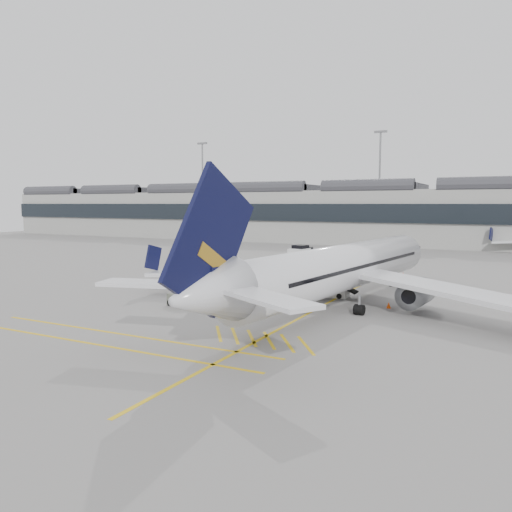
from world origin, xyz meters
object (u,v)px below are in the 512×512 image
at_px(airliner_main, 340,269).
at_px(pushback_tug, 183,299).
at_px(belt_loader, 324,289).
at_px(ramp_agent_b, 293,289).
at_px(ramp_agent_a, 262,290).
at_px(baggage_cart_a, 315,283).

height_order(airliner_main, pushback_tug, airliner_main).
bearing_deg(pushback_tug, belt_loader, 59.01).
bearing_deg(ramp_agent_b, ramp_agent_a, 0.17).
relative_size(baggage_cart_a, ramp_agent_a, 1.42).
xyz_separation_m(belt_loader, baggage_cart_a, (-1.17, 0.78, 0.42)).
relative_size(ramp_agent_a, ramp_agent_b, 0.97).
bearing_deg(airliner_main, pushback_tug, -147.07).
relative_size(belt_loader, ramp_agent_b, 3.08).
distance_m(airliner_main, belt_loader, 5.50).
distance_m(ramp_agent_a, ramp_agent_b, 2.76).
bearing_deg(airliner_main, ramp_agent_b, 165.73).
distance_m(belt_loader, ramp_agent_a, 5.80).
bearing_deg(ramp_agent_a, baggage_cart_a, 37.83).
bearing_deg(pushback_tug, ramp_agent_a, 65.81).
bearing_deg(ramp_agent_a, airliner_main, -18.65).
bearing_deg(baggage_cart_a, airliner_main, -72.92).
height_order(belt_loader, pushback_tug, belt_loader).
xyz_separation_m(belt_loader, ramp_agent_b, (-2.19, -2.15, 0.21)).
relative_size(baggage_cart_a, pushback_tug, 0.85).
xyz_separation_m(ramp_agent_a, pushback_tug, (-4.25, -5.92, -0.19)).
distance_m(airliner_main, ramp_agent_a, 7.57).
bearing_deg(baggage_cart_a, belt_loader, -55.17).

